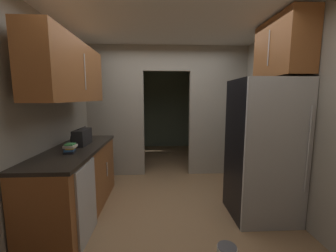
# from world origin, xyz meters

# --- Properties ---
(ground) EXTENTS (20.00, 20.00, 0.00)m
(ground) POSITION_xyz_m (0.00, 0.00, 0.00)
(ground) COLOR #93704C
(kitchen_overhead_slab) EXTENTS (3.59, 7.04, 0.06)m
(kitchen_overhead_slab) POSITION_xyz_m (0.00, 0.46, 2.63)
(kitchen_overhead_slab) COLOR silver
(kitchen_partition) EXTENTS (3.19, 0.12, 2.60)m
(kitchen_partition) POSITION_xyz_m (0.00, 1.52, 1.37)
(kitchen_partition) COLOR #9E998C
(kitchen_partition) RESTS_ON ground
(adjoining_room_shell) EXTENTS (3.19, 2.60, 2.60)m
(adjoining_room_shell) POSITION_xyz_m (0.00, 3.29, 1.30)
(adjoining_room_shell) COLOR slate
(adjoining_room_shell) RESTS_ON ground
(kitchen_flank_left) EXTENTS (0.10, 4.02, 2.60)m
(kitchen_flank_left) POSITION_xyz_m (-1.64, -0.49, 1.30)
(kitchen_flank_left) COLOR #9E998C
(kitchen_flank_left) RESTS_ON ground
(kitchen_flank_right) EXTENTS (0.10, 4.02, 2.60)m
(kitchen_flank_right) POSITION_xyz_m (1.64, -0.49, 1.30)
(kitchen_flank_right) COLOR #9E998C
(kitchen_flank_right) RESTS_ON ground
(refrigerator) EXTENTS (0.79, 0.73, 1.82)m
(refrigerator) POSITION_xyz_m (1.19, -0.11, 0.91)
(refrigerator) COLOR black
(refrigerator) RESTS_ON ground
(lower_cabinet_run) EXTENTS (0.63, 1.83, 0.93)m
(lower_cabinet_run) POSITION_xyz_m (-1.28, 0.03, 0.46)
(lower_cabinet_run) COLOR brown
(lower_cabinet_run) RESTS_ON ground
(dishwasher) EXTENTS (0.02, 0.56, 0.87)m
(dishwasher) POSITION_xyz_m (-0.98, -0.48, 0.43)
(dishwasher) COLOR #B7BABC
(dishwasher) RESTS_ON ground
(upper_cabinet_counterside) EXTENTS (0.36, 1.65, 0.74)m
(upper_cabinet_counterside) POSITION_xyz_m (-1.28, 0.03, 1.91)
(upper_cabinet_counterside) COLOR brown
(upper_cabinet_fridgeside) EXTENTS (0.36, 0.87, 0.73)m
(upper_cabinet_fridgeside) POSITION_xyz_m (1.41, -0.01, 2.21)
(upper_cabinet_fridgeside) COLOR brown
(boombox) EXTENTS (0.16, 0.39, 0.25)m
(boombox) POSITION_xyz_m (-1.25, 0.23, 1.04)
(boombox) COLOR black
(boombox) RESTS_ON lower_cabinet_run
(book_stack) EXTENTS (0.14, 0.17, 0.11)m
(book_stack) POSITION_xyz_m (-1.24, -0.21, 0.98)
(book_stack) COLOR black
(book_stack) RESTS_ON lower_cabinet_run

